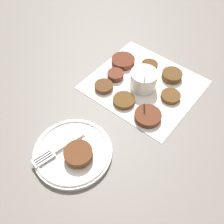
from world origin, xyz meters
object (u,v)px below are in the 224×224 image
at_px(serving_plate, 73,152).
at_px(fork, 54,151).
at_px(sauce_bowl, 144,80).
at_px(fritter_on_plate, 78,154).

bearing_deg(serving_plate, fork, -130.76).
distance_m(serving_plate, fork, 0.05).
relative_size(sauce_bowl, serving_plate, 0.53).
distance_m(fritter_on_plate, fork, 0.07).
bearing_deg(sauce_bowl, serving_plate, -85.75).
relative_size(serving_plate, fritter_on_plate, 2.78).
distance_m(sauce_bowl, serving_plate, 0.34).
xyz_separation_m(sauce_bowl, fork, (-0.01, -0.38, -0.01)).
bearing_deg(fork, fritter_on_plate, 34.08).
bearing_deg(serving_plate, sauce_bowl, 94.25).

